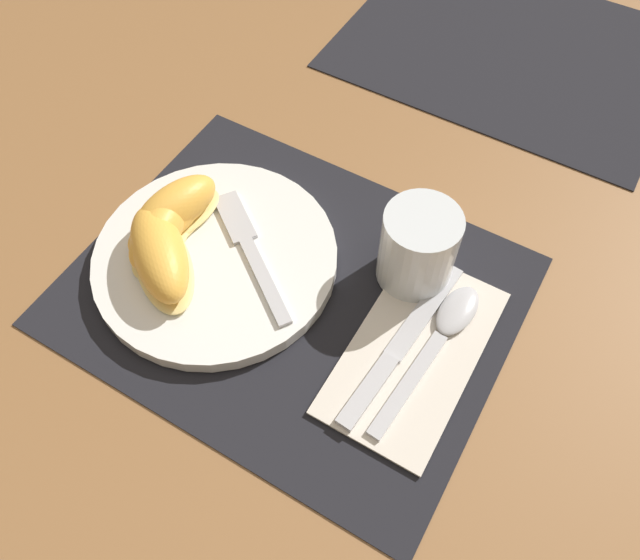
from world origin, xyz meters
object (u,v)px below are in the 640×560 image
juice_glass (417,251)px  spoon (445,329)px  citrus_wedge_1 (169,221)px  citrus_wedge_3 (160,255)px  citrus_wedge_0 (177,208)px  citrus_wedge_2 (159,233)px  fork (248,246)px  plate (216,258)px  knife (400,345)px

juice_glass → spoon: juice_glass is taller
spoon → citrus_wedge_1: bearing=-172.1°
citrus_wedge_3 → juice_glass: bearing=31.0°
spoon → citrus_wedge_3: bearing=-163.2°
spoon → citrus_wedge_0: bearing=-175.0°
juice_glass → citrus_wedge_2: (-0.24, -0.11, -0.00)m
fork → citrus_wedge_0: 0.09m
plate → citrus_wedge_3: (-0.03, -0.04, 0.03)m
spoon → citrus_wedge_0: 0.30m
plate → juice_glass: 0.21m
fork → spoon: bearing=5.1°
citrus_wedge_0 → plate: bearing=-16.8°
plate → knife: bearing=1.9°
spoon → knife: bearing=-129.0°
plate → spoon: plate is taller
plate → fork: fork is taller
spoon → fork: fork is taller
plate → citrus_wedge_1: citrus_wedge_1 is taller
citrus_wedge_0 → fork: bearing=4.7°
citrus_wedge_3 → spoon: bearing=16.8°
juice_glass → citrus_wedge_2: size_ratio=0.85×
fork → juice_glass: bearing=23.1°
citrus_wedge_3 → citrus_wedge_2: bearing=130.4°
plate → citrus_wedge_3: citrus_wedge_3 is taller
fork → citrus_wedge_0: citrus_wedge_0 is taller
plate → juice_glass: juice_glass is taller
juice_glass → citrus_wedge_2: bearing=-155.3°
citrus_wedge_0 → citrus_wedge_1: citrus_wedge_0 is taller
spoon → citrus_wedge_2: citrus_wedge_2 is taller
juice_glass → knife: bearing=-72.2°
citrus_wedge_0 → citrus_wedge_3: (0.02, -0.06, 0.00)m
plate → spoon: size_ratio=1.34×
citrus_wedge_2 → fork: bearing=27.7°
plate → knife: size_ratio=1.21×
fork → citrus_wedge_3: 0.09m
plate → citrus_wedge_1: (-0.06, 0.00, 0.02)m
juice_glass → citrus_wedge_0: size_ratio=0.79×
plate → knife: 0.21m
citrus_wedge_0 → citrus_wedge_2: size_ratio=1.07×
juice_glass → knife: 0.10m
knife → citrus_wedge_2: citrus_wedge_2 is taller
knife → citrus_wedge_0: citrus_wedge_0 is taller
fork → citrus_wedge_2: 0.09m
juice_glass → citrus_wedge_3: bearing=-149.0°
citrus_wedge_2 → citrus_wedge_0: bearing=97.5°
citrus_wedge_2 → citrus_wedge_3: citrus_wedge_3 is taller
spoon → citrus_wedge_2: size_ratio=1.79×
knife → citrus_wedge_3: bearing=-169.4°
knife → spoon: size_ratio=1.11×
knife → citrus_wedge_1: citrus_wedge_1 is taller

